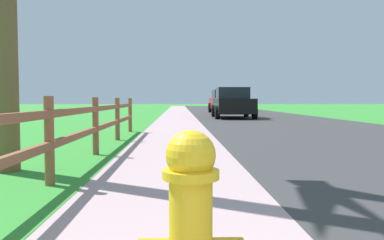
# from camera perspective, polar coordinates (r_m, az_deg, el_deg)

# --- Properties ---
(ground_plane) EXTENTS (120.00, 120.00, 0.00)m
(ground_plane) POSITION_cam_1_polar(r_m,az_deg,el_deg) (24.56, 0.17, 0.75)
(ground_plane) COLOR green
(road_asphalt) EXTENTS (7.00, 66.00, 0.01)m
(road_asphalt) POSITION_cam_1_polar(r_m,az_deg,el_deg) (26.91, 7.47, 0.93)
(road_asphalt) COLOR #383838
(road_asphalt) RESTS_ON ground
(curb_concrete) EXTENTS (6.00, 66.00, 0.01)m
(curb_concrete) POSITION_cam_1_polar(r_m,az_deg,el_deg) (26.62, -6.47, 0.92)
(curb_concrete) COLOR #B8999C
(curb_concrete) RESTS_ON ground
(grass_verge) EXTENTS (5.00, 66.00, 0.00)m
(grass_verge) POSITION_cam_1_polar(r_m,az_deg,el_deg) (26.78, -9.67, 0.91)
(grass_verge) COLOR green
(grass_verge) RESTS_ON ground
(fire_hydrant) EXTENTS (0.42, 0.35, 0.86)m
(fire_hydrant) POSITION_cam_1_polar(r_m,az_deg,el_deg) (1.58, -0.17, -16.61)
(fire_hydrant) COLOR yellow
(fire_hydrant) RESTS_ON ground
(rail_fence) EXTENTS (0.11, 12.28, 1.02)m
(rail_fence) POSITION_cam_1_polar(r_m,az_deg,el_deg) (5.80, -16.51, -0.87)
(rail_fence) COLOR brown
(rail_fence) RESTS_ON ground
(parked_suv_black) EXTENTS (2.15, 4.52, 1.62)m
(parked_suv_black) POSITION_cam_1_polar(r_m,az_deg,el_deg) (20.78, 6.00, 2.49)
(parked_suv_black) COLOR black
(parked_suv_black) RESTS_ON ground
(parked_car_red) EXTENTS (2.17, 5.02, 1.68)m
(parked_car_red) POSITION_cam_1_polar(r_m,az_deg,el_deg) (28.11, 4.88, 2.72)
(parked_car_red) COLOR maroon
(parked_car_red) RESTS_ON ground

